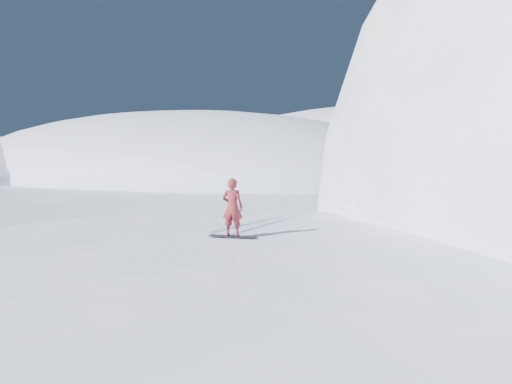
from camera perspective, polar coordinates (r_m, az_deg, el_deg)
ground at (r=11.65m, az=-6.52°, el=-18.12°), size 400.00×400.00×0.00m
near_ridge at (r=13.31m, az=6.07°, el=-15.19°), size 36.00×28.00×4.80m
far_ridge_a at (r=103.02m, az=-11.45°, el=1.83°), size 120.00×70.00×28.00m
far_ridge_c at (r=127.03m, az=15.43°, el=2.23°), size 140.00×90.00×36.00m
wind_bumps at (r=13.48m, az=-1.82°, el=-14.92°), size 16.00×14.40×1.00m
snowboard at (r=11.86m, az=-2.95°, el=-5.55°), size 1.28×0.69×0.02m
snowboarder at (r=11.75m, az=-2.96°, el=-1.90°), size 0.64×0.53×1.50m
vapor_plume at (r=71.44m, az=-19.03°, el=0.58°), size 9.86×7.89×6.90m
board_tracks at (r=14.85m, az=1.89°, el=-3.49°), size 1.29×5.98×0.04m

